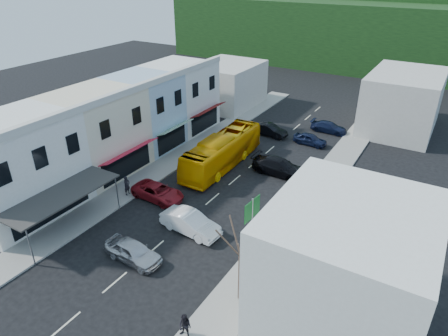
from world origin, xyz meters
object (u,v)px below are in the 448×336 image
pedestrian_left (127,186)px  direction_sign (252,224)px  car_red (158,192)px  car_silver (133,252)px  car_white (190,224)px  street_tree (241,257)px  traffic_signal (363,104)px  pedestrian_right (185,325)px  bus (222,152)px

pedestrian_left → direction_sign: bearing=-94.6°
pedestrian_left → direction_sign: 12.95m
car_red → direction_sign: size_ratio=1.08×
pedestrian_left → car_silver: bearing=-135.1°
car_white → car_red: same height
street_tree → traffic_signal: bearing=91.9°
car_white → traffic_signal: 30.85m
car_silver → car_red: (-3.72, 7.27, 0.00)m
car_silver → pedestrian_right: 7.82m
car_silver → car_white: (1.54, 4.76, 0.00)m
pedestrian_right → car_red: bearing=131.4°
bus → street_tree: street_tree is taller
bus → street_tree: size_ratio=1.70×
bus → car_white: size_ratio=2.64×
traffic_signal → direction_sign: bearing=83.4°
pedestrian_left → street_tree: bearing=-112.0°
car_red → direction_sign: direction_sign is taller
car_red → traffic_signal: (10.77, 27.78, 1.92)m
direction_sign → traffic_signal: (0.54, 29.69, 0.48)m
traffic_signal → bus: bearing=59.1°
car_white → car_red: (-5.27, 2.52, 0.00)m
traffic_signal → car_red: bearing=63.2°
pedestrian_left → pedestrian_right: same height
bus → car_silver: 15.84m
car_silver → direction_sign: 8.54m
traffic_signal → car_white: bearing=74.1°
bus → traffic_signal: (9.17, 19.38, 1.07)m
traffic_signal → pedestrian_right: bearing=84.3°
direction_sign → street_tree: 5.25m
car_silver → car_red: size_ratio=0.96×
car_white → car_red: 5.84m
car_red → street_tree: bearing=-117.4°
pedestrian_left → traffic_signal: size_ratio=0.32×
car_silver → pedestrian_right: size_ratio=2.59×
street_tree → traffic_signal: street_tree is taller
pedestrian_right → street_tree: (1.21, 4.06, 2.40)m
pedestrian_left → bus: bearing=-24.9°
street_tree → direction_sign: bearing=109.5°
car_red → pedestrian_right: 15.19m
car_white → street_tree: size_ratio=0.65×
pedestrian_right → car_white: bearing=120.0°
direction_sign → traffic_signal: size_ratio=0.82×
direction_sign → pedestrian_left: bearing=-179.0°
car_silver → pedestrian_right: bearing=-113.9°
car_white → pedestrian_left: (-7.91, 1.52, 0.30)m
car_white → car_red: size_ratio=0.96×
bus → car_red: bus is taller
car_white → traffic_signal: size_ratio=0.84×
car_silver → pedestrian_left: (-6.37, 6.27, 0.30)m
car_white → pedestrian_left: size_ratio=2.59×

